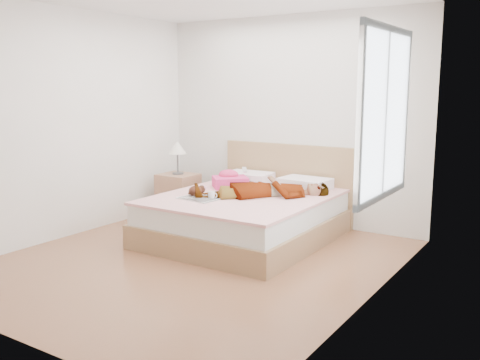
{
  "coord_description": "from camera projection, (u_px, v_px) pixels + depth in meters",
  "views": [
    {
      "loc": [
        3.17,
        -4.04,
        1.73
      ],
      "look_at": [
        0.0,
        0.85,
        0.7
      ],
      "focal_mm": 40.0,
      "sensor_mm": 36.0,
      "label": 1
    }
  ],
  "objects": [
    {
      "name": "phone",
      "position": [
        245.0,
        170.0,
        6.58
      ],
      "size": [
        0.1,
        0.11,
        0.06
      ],
      "primitive_type": "cube",
      "rotation": [
        0.44,
        0.0,
        0.68
      ],
      "color": "silver",
      "rests_on": "bed"
    },
    {
      "name": "coffee_mug",
      "position": [
        212.0,
        195.0,
        5.82
      ],
      "size": [
        0.11,
        0.09,
        0.09
      ],
      "color": "white",
      "rests_on": "bed"
    },
    {
      "name": "woman",
      "position": [
        263.0,
        186.0,
        6.0
      ],
      "size": [
        1.57,
        1.43,
        0.21
      ],
      "primitive_type": "imported",
      "rotation": [
        0.0,
        0.0,
        -0.89
      ],
      "color": "white",
      "rests_on": "bed"
    },
    {
      "name": "plush_toy",
      "position": [
        196.0,
        191.0,
        5.98
      ],
      "size": [
        0.18,
        0.23,
        0.12
      ],
      "color": "black",
      "rests_on": "bed"
    },
    {
      "name": "magazine",
      "position": [
        199.0,
        198.0,
        5.83
      ],
      "size": [
        0.46,
        0.33,
        0.03
      ],
      "color": "white",
      "rests_on": "bed"
    },
    {
      "name": "nightstand",
      "position": [
        178.0,
        192.0,
        7.11
      ],
      "size": [
        0.48,
        0.43,
        1.02
      ],
      "color": "#906442",
      "rests_on": "ground"
    },
    {
      "name": "hair",
      "position": [
        242.0,
        182.0,
        6.69
      ],
      "size": [
        0.46,
        0.53,
        0.07
      ],
      "primitive_type": "ellipsoid",
      "rotation": [
        0.0,
        0.0,
        0.16
      ],
      "color": "black",
      "rests_on": "bed"
    },
    {
      "name": "bed",
      "position": [
        249.0,
        214.0,
        6.15
      ],
      "size": [
        1.8,
        2.08,
        1.0
      ],
      "color": "olive",
      "rests_on": "ground"
    },
    {
      "name": "room_shell",
      "position": [
        385.0,
        114.0,
        4.38
      ],
      "size": [
        4.0,
        4.0,
        4.0
      ],
      "color": "white",
      "rests_on": "ground"
    },
    {
      "name": "ground",
      "position": [
        194.0,
        261.0,
        5.34
      ],
      "size": [
        4.0,
        4.0,
        0.0
      ],
      "primitive_type": "plane",
      "color": "#522D19",
      "rests_on": "ground"
    },
    {
      "name": "towel",
      "position": [
        230.0,
        180.0,
        6.5
      ],
      "size": [
        0.52,
        0.52,
        0.21
      ],
      "color": "#EF4194",
      "rests_on": "bed"
    }
  ]
}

